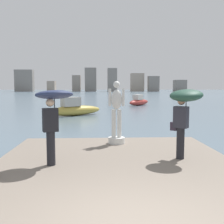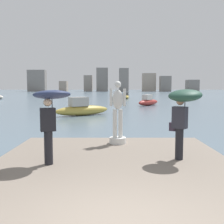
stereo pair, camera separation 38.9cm
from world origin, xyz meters
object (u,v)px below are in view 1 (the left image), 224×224
(onlooker_right, at_px, (185,105))
(boat_far, at_px, (74,109))
(onlooker_left, at_px, (53,107))
(boat_near, at_px, (116,96))
(statue_white_figure, at_px, (117,118))
(boat_leftward, at_px, (139,101))

(onlooker_right, relative_size, boat_far, 0.42)
(onlooker_left, relative_size, boat_near, 0.48)
(onlooker_left, bearing_deg, boat_far, 93.46)
(statue_white_figure, distance_m, boat_near, 45.70)
(onlooker_right, xyz_separation_m, boat_near, (1.03, 47.79, -1.43))
(statue_white_figure, bearing_deg, onlooker_left, -124.72)
(statue_white_figure, height_order, boat_leftward, statue_white_figure)
(boat_far, bearing_deg, boat_near, 80.26)
(boat_leftward, bearing_deg, statue_white_figure, -99.96)
(onlooker_left, distance_m, boat_leftward, 29.31)
(statue_white_figure, height_order, onlooker_right, statue_white_figure)
(onlooker_left, relative_size, onlooker_right, 0.99)
(onlooker_right, bearing_deg, boat_near, 88.76)
(onlooker_right, distance_m, boat_leftward, 28.35)
(statue_white_figure, bearing_deg, onlooker_right, -51.36)
(onlooker_left, distance_m, boat_far, 16.01)
(statue_white_figure, distance_m, boat_leftward, 26.40)
(onlooker_right, xyz_separation_m, boat_leftward, (2.81, 28.18, -1.43))
(boat_far, bearing_deg, onlooker_left, -86.54)
(onlooker_left, xyz_separation_m, boat_far, (-0.96, 15.92, -1.36))
(onlooker_right, bearing_deg, boat_leftward, 84.30)
(boat_leftward, bearing_deg, boat_far, -120.05)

